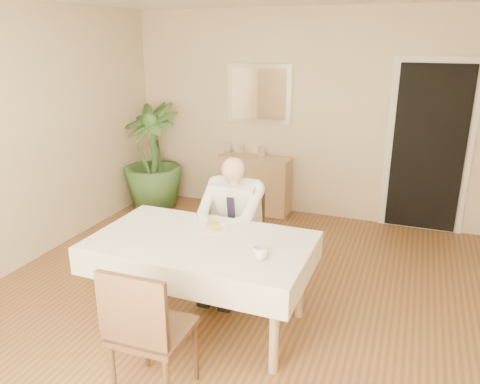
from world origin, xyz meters
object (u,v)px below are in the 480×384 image
at_px(chair_near, 145,328).
at_px(seated_man, 230,220).
at_px(chair_far, 241,231).
at_px(coffee_mug, 261,253).
at_px(dining_table, 201,249).
at_px(sideboard, 254,184).
at_px(potted_palm, 152,157).

bearing_deg(chair_near, seated_man, 90.59).
xyz_separation_m(chair_far, coffee_mug, (0.54, -1.02, 0.32)).
bearing_deg(dining_table, chair_near, -86.38).
xyz_separation_m(chair_far, sideboard, (-0.47, 1.74, -0.09)).
bearing_deg(coffee_mug, chair_far, 117.86).
bearing_deg(potted_palm, sideboard, 14.65).
distance_m(chair_far, sideboard, 1.80).
height_order(dining_table, sideboard, sideboard).
bearing_deg(coffee_mug, chair_near, -122.83).
relative_size(chair_near, sideboard, 1.02).
height_order(coffee_mug, sideboard, coffee_mug).
bearing_deg(potted_palm, chair_far, -37.58).
height_order(chair_far, chair_near, chair_near).
relative_size(dining_table, chair_near, 1.79).
bearing_deg(potted_palm, dining_table, -51.45).
relative_size(chair_far, seated_man, 0.68).
height_order(chair_far, sideboard, chair_far).
distance_m(coffee_mug, sideboard, 2.97).
distance_m(dining_table, chair_near, 0.92).
height_order(chair_far, seated_man, seated_man).
distance_m(chair_near, seated_man, 1.51).
bearing_deg(chair_near, chair_far, 90.31).
bearing_deg(seated_man, chair_near, -88.21).
bearing_deg(seated_man, potted_palm, 137.20).
bearing_deg(coffee_mug, seated_man, 126.13).
xyz_separation_m(chair_near, potted_palm, (-1.85, 3.18, 0.17)).
xyz_separation_m(coffee_mug, potted_palm, (-2.34, 2.41, -0.08)).
xyz_separation_m(sideboard, potted_palm, (-1.34, -0.35, 0.33)).
relative_size(chair_far, coffee_mug, 7.69).
bearing_deg(dining_table, chair_far, 90.67).
bearing_deg(chair_far, sideboard, 100.85).
xyz_separation_m(chair_far, chair_near, (0.05, -1.79, 0.07)).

